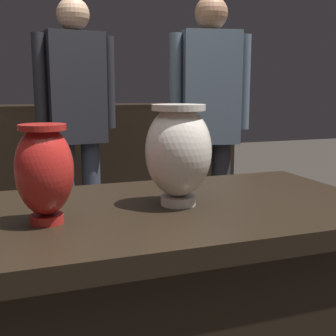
# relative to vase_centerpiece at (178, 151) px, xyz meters

# --- Properties ---
(back_display_shelf) EXTENTS (2.60, 0.40, 0.99)m
(back_display_shelf) POSITION_rel_vase_centerpiece_xyz_m (-0.06, 2.21, -0.45)
(back_display_shelf) COLOR black
(back_display_shelf) RESTS_ON ground_plane
(vase_centerpiece) EXTENTS (0.17, 0.17, 0.26)m
(vase_centerpiece) POSITION_rel_vase_centerpiece_xyz_m (0.00, 0.00, 0.00)
(vase_centerpiece) COLOR silver
(vase_centerpiece) RESTS_ON display_plinth
(vase_tall_behind) EXTENTS (0.13, 0.13, 0.23)m
(vase_tall_behind) POSITION_rel_vase_centerpiece_xyz_m (-0.34, -0.05, -0.02)
(vase_tall_behind) COLOR red
(vase_tall_behind) RESTS_ON display_plinth
(shelf_vase_far_right) EXTENTS (0.07, 0.07, 0.14)m
(shelf_vase_far_right) POSITION_rel_vase_centerpiece_xyz_m (0.98, 2.13, 0.09)
(shelf_vase_far_right) COLOR silver
(shelf_vase_far_right) RESTS_ON back_display_shelf
(shelf_vase_center) EXTENTS (0.11, 0.11, 0.35)m
(shelf_vase_center) POSITION_rel_vase_centerpiece_xyz_m (-0.06, 2.23, 0.22)
(shelf_vase_center) COLOR gray
(shelf_vase_center) RESTS_ON back_display_shelf
(visitor_center_back) EXTENTS (0.47, 0.22, 1.60)m
(visitor_center_back) POSITION_rel_vase_centerpiece_xyz_m (-0.04, 1.54, -0.00)
(visitor_center_back) COLOR #333847
(visitor_center_back) RESTS_ON ground_plane
(visitor_near_right) EXTENTS (0.46, 0.23, 1.61)m
(visitor_near_right) POSITION_rel_vase_centerpiece_xyz_m (0.67, 1.26, -0.00)
(visitor_near_right) COLOR #232328
(visitor_near_right) RESTS_ON ground_plane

